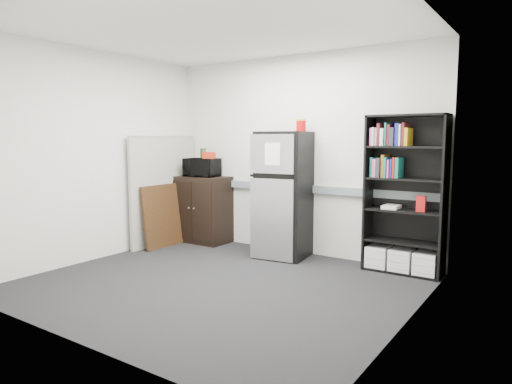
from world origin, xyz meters
TOP-DOWN VIEW (x-y plane):
  - floor at (0.00, 0.00)m, footprint 4.00×4.00m
  - wall_back at (0.00, 1.75)m, footprint 4.00×0.02m
  - wall_right at (2.00, 0.00)m, footprint 0.02×3.50m
  - wall_left at (-2.00, 0.00)m, footprint 0.02×3.50m
  - ceiling at (0.00, 0.00)m, footprint 4.00×3.50m
  - electrical_raceway at (0.00, 1.72)m, footprint 3.92×0.05m
  - wall_note at (-0.35, 1.74)m, footprint 0.14×0.00m
  - bookshelf at (1.53, 1.57)m, footprint 0.90×0.34m
  - cubicle_partition at (-1.90, 1.08)m, footprint 0.06×1.30m
  - cabinet at (-1.50, 1.50)m, footprint 0.80×0.53m
  - microwave at (-1.50, 1.48)m, footprint 0.54×0.40m
  - snack_box_a at (-1.50, 1.52)m, footprint 0.08×0.07m
  - snack_box_b at (-1.50, 1.52)m, footprint 0.08×0.06m
  - snack_box_c at (-1.50, 1.52)m, footprint 0.07×0.05m
  - snack_bag at (-1.34, 1.47)m, footprint 0.20×0.14m
  - refrigerator at (-0.02, 1.42)m, footprint 0.70×0.73m
  - coffee_can at (0.16, 1.55)m, footprint 0.13×0.13m
  - framed_poster at (-1.77, 0.91)m, footprint 0.16×0.71m

SIDE VIEW (x-z plane):
  - floor at x=0.00m, z-range 0.00..0.00m
  - framed_poster at x=-1.77m, z-range 0.00..0.91m
  - cabinet at x=-1.50m, z-range 0.00..1.01m
  - cubicle_partition at x=-1.90m, z-range 0.00..1.62m
  - refrigerator at x=-0.02m, z-range 0.00..1.67m
  - electrical_raceway at x=0.00m, z-range 0.85..0.95m
  - bookshelf at x=1.53m, z-range -0.01..1.84m
  - microwave at x=-1.50m, z-range 1.01..1.28m
  - snack_bag at x=-1.34m, z-range 1.28..1.38m
  - wall_back at x=0.00m, z-range 0.00..2.70m
  - wall_right at x=2.00m, z-range 0.00..2.70m
  - wall_left at x=-2.00m, z-range 0.00..2.70m
  - snack_box_c at x=-1.50m, z-range 1.28..1.42m
  - snack_box_a at x=-1.50m, z-range 1.28..1.43m
  - snack_box_b at x=-1.50m, z-range 1.28..1.43m
  - wall_note at x=-0.35m, z-range 1.50..1.60m
  - coffee_can at x=0.16m, z-range 1.67..1.85m
  - ceiling at x=0.00m, z-range 2.69..2.71m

